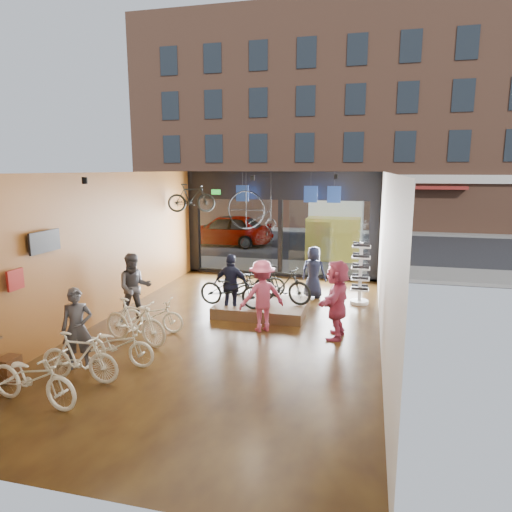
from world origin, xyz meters
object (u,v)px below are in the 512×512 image
(floor_bike_2, at_px, (117,345))
(floor_bike_3, at_px, (135,322))
(floor_bike_0, at_px, (33,378))
(customer_5, at_px, (337,299))
(penny_farthing, at_px, (254,212))
(customer_1, at_px, (135,288))
(display_bike_right, at_px, (256,281))
(customer_2, at_px, (232,285))
(customer_0, at_px, (77,328))
(display_bike_left, at_px, (232,289))
(customer_3, at_px, (262,296))
(display_platform, at_px, (262,308))
(customer_4, at_px, (313,272))
(street_car, at_px, (226,230))
(hung_bike, at_px, (191,198))
(box_truck, at_px, (337,225))
(display_bike_mid, at_px, (282,285))
(sunglasses_rack, at_px, (360,273))
(floor_bike_1, at_px, (79,357))
(floor_bike_4, at_px, (152,315))

(floor_bike_2, height_order, floor_bike_3, floor_bike_3)
(floor_bike_0, height_order, customer_5, customer_5)
(penny_farthing, bearing_deg, customer_1, -114.89)
(penny_farthing, bearing_deg, display_bike_right, -73.95)
(display_bike_right, bearing_deg, customer_2, 151.76)
(display_bike_right, relative_size, customer_0, 1.02)
(display_bike_left, height_order, customer_3, customer_3)
(display_platform, bearing_deg, customer_5, -33.15)
(floor_bike_3, bearing_deg, customer_1, 41.32)
(customer_4, xyz_separation_m, penny_farthing, (-2.14, 1.01, 1.71))
(customer_1, height_order, customer_3, customer_1)
(street_car, relative_size, display_bike_left, 2.61)
(display_bike_left, distance_m, customer_1, 2.49)
(customer_1, height_order, customer_5, customer_5)
(customer_2, bearing_deg, display_platform, -146.33)
(customer_5, xyz_separation_m, hung_bike, (-5.19, 4.10, 2.00))
(box_truck, distance_m, display_bike_left, 10.30)
(customer_3, xyz_separation_m, hung_bike, (-3.40, 4.07, 2.05))
(customer_2, relative_size, customer_5, 0.92)
(customer_1, distance_m, hung_bike, 4.66)
(customer_0, bearing_deg, display_bike_mid, 24.52)
(sunglasses_rack, bearing_deg, street_car, 129.18)
(floor_bike_2, bearing_deg, customer_5, -58.52)
(customer_3, xyz_separation_m, customer_4, (0.85, 3.26, -0.08))
(penny_farthing, bearing_deg, sunglasses_rack, -21.14)
(display_bike_mid, height_order, customer_4, customer_4)
(street_car, height_order, display_bike_mid, street_car)
(floor_bike_1, bearing_deg, penny_farthing, -11.14)
(floor_bike_4, xyz_separation_m, customer_0, (-0.47, -2.23, 0.40))
(floor_bike_4, distance_m, display_platform, 3.05)
(display_bike_left, bearing_deg, customer_3, -120.23)
(street_car, distance_m, floor_bike_1, 15.48)
(customer_1, xyz_separation_m, customer_4, (4.17, 3.37, -0.10))
(floor_bike_1, bearing_deg, box_truck, -15.43)
(floor_bike_1, bearing_deg, customer_4, -28.67)
(floor_bike_3, relative_size, customer_3, 0.98)
(street_car, relative_size, floor_bike_0, 2.64)
(customer_4, bearing_deg, display_bike_left, 65.44)
(box_truck, relative_size, customer_4, 4.35)
(display_bike_left, bearing_deg, sunglasses_rack, -49.33)
(hung_bike, bearing_deg, floor_bike_1, 166.79)
(display_bike_right, distance_m, customer_5, 3.13)
(floor_bike_4, bearing_deg, box_truck, -19.64)
(floor_bike_1, bearing_deg, floor_bike_2, -19.73)
(customer_2, bearing_deg, sunglasses_rack, -146.39)
(display_platform, distance_m, sunglasses_rack, 3.10)
(display_bike_mid, bearing_deg, customer_2, 126.27)
(display_bike_right, distance_m, customer_4, 1.96)
(floor_bike_3, relative_size, customer_1, 0.96)
(floor_bike_1, height_order, sunglasses_rack, sunglasses_rack)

